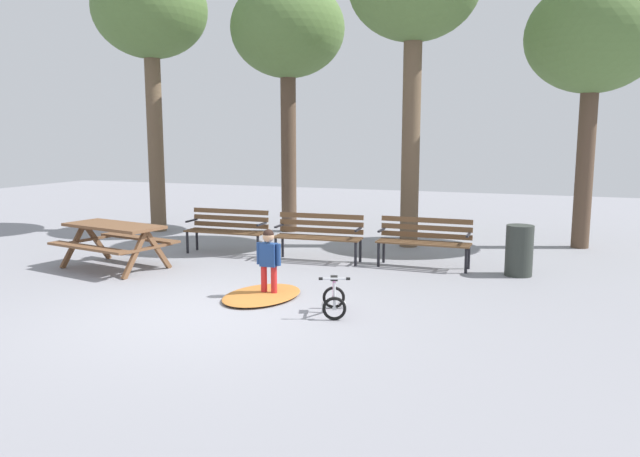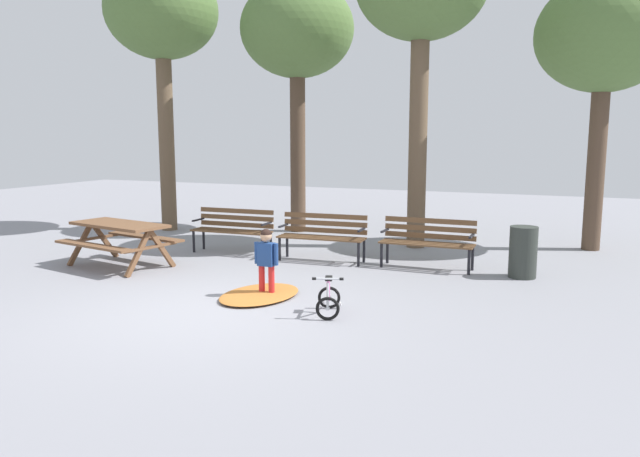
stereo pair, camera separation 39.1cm
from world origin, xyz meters
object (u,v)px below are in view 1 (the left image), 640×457
(picnic_table, at_px, (114,234))
(park_bench_right, at_px, (424,238))
(trash_bin, at_px, (519,250))
(park_bench_left, at_px, (319,233))
(kids_bicycle, at_px, (334,299))
(child_standing, at_px, (269,258))
(park_bench_far_left, at_px, (228,227))

(picnic_table, xyz_separation_m, park_bench_right, (4.97, 1.97, -0.08))
(trash_bin, bearing_deg, park_bench_right, 176.18)
(picnic_table, distance_m, park_bench_left, 3.58)
(picnic_table, bearing_deg, park_bench_right, 21.58)
(park_bench_left, distance_m, kids_bicycle, 3.39)
(child_standing, bearing_deg, park_bench_right, 58.48)
(park_bench_far_left, height_order, kids_bicycle, park_bench_far_left)
(park_bench_right, bearing_deg, kids_bicycle, -99.56)
(picnic_table, distance_m, trash_bin, 6.81)
(picnic_table, relative_size, trash_bin, 2.44)
(kids_bicycle, bearing_deg, park_bench_far_left, 136.37)
(park_bench_left, height_order, child_standing, child_standing)
(park_bench_right, height_order, child_standing, child_standing)
(trash_bin, bearing_deg, park_bench_left, -179.58)
(kids_bicycle, distance_m, trash_bin, 3.77)
(park_bench_far_left, height_order, park_bench_left, same)
(park_bench_right, bearing_deg, park_bench_left, -176.08)
(picnic_table, distance_m, park_bench_far_left, 2.20)
(park_bench_far_left, relative_size, park_bench_left, 0.99)
(park_bench_far_left, xyz_separation_m, park_bench_right, (3.80, 0.10, 0.00))
(park_bench_right, distance_m, child_standing, 3.22)
(picnic_table, bearing_deg, park_bench_left, 30.91)
(picnic_table, height_order, child_standing, child_standing)
(park_bench_left, bearing_deg, picnic_table, -149.09)
(park_bench_far_left, distance_m, trash_bin, 5.38)
(park_bench_left, bearing_deg, park_bench_right, 3.92)
(child_standing, relative_size, kids_bicycle, 1.55)
(park_bench_right, relative_size, kids_bicycle, 2.55)
(park_bench_left, xyz_separation_m, trash_bin, (3.48, 0.03, -0.09))
(picnic_table, xyz_separation_m, trash_bin, (6.55, 1.86, -0.18))
(picnic_table, bearing_deg, park_bench_far_left, 57.87)
(trash_bin, bearing_deg, kids_bicycle, -124.24)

